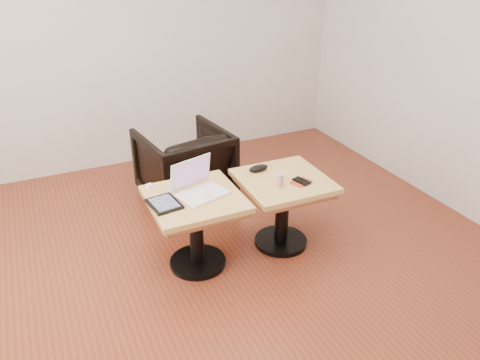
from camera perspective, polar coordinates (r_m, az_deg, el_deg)
name	(u,v)px	position (r m, az deg, el deg)	size (l,w,h in m)	color
room_shell	(209,91)	(2.52, -3.77, 10.73)	(4.52, 4.52, 2.71)	#582918
side_table_left	(195,214)	(3.18, -5.45, -4.17)	(0.61, 0.61, 0.55)	black
side_table_right	(283,195)	(3.40, 5.25, -1.89)	(0.62, 0.62, 0.55)	black
laptop	(199,187)	(3.12, -5.07, -0.87)	(0.38, 0.33, 0.23)	white
tablet	(164,204)	(3.03, -9.23, -2.87)	(0.21, 0.25, 0.02)	black
charging_adapter	(149,186)	(3.25, -11.00, -0.75)	(0.04, 0.04, 0.03)	white
glasses_case	(258,168)	(3.42, 2.26, 1.45)	(0.16, 0.07, 0.05)	black
striped_cup	(278,180)	(3.22, 4.68, 0.02)	(0.07, 0.07, 0.09)	#BB4465
earbuds_tangle	(286,173)	(3.41, 5.63, 0.90)	(0.07, 0.05, 0.01)	white
phone_on_sleeve	(301,182)	(3.29, 7.50, -0.18)	(0.16, 0.14, 0.02)	maroon
armchair	(185,165)	(4.08, -6.77, 1.82)	(0.69, 0.71, 0.65)	black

